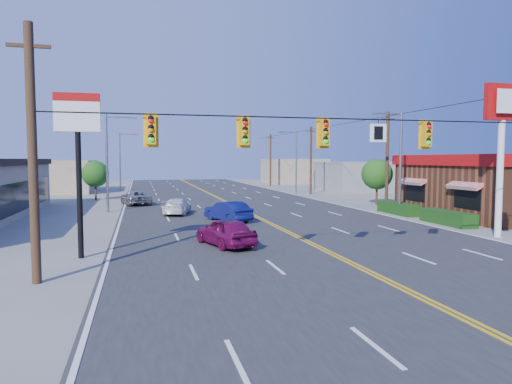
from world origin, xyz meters
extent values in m
plane|color=gray|center=(0.00, 0.00, 0.00)|extent=(160.00, 160.00, 0.00)
cube|color=#2D2D30|center=(0.00, 20.00, 0.03)|extent=(20.00, 120.00, 0.06)
cylinder|color=#47301E|center=(-12.00, 0.00, 4.50)|extent=(0.32, 0.32, 9.00)
cylinder|color=black|center=(0.00, 0.00, 6.00)|extent=(24.00, 0.05, 0.05)
cube|color=white|center=(1.20, 0.00, 5.45)|extent=(0.75, 0.04, 0.75)
cube|color=#D89E0C|center=(-8.00, 0.00, 5.42)|extent=(0.55, 0.34, 1.25)
cube|color=#D89E0C|center=(-4.50, 0.00, 5.42)|extent=(0.55, 0.34, 1.25)
cube|color=#D89E0C|center=(-1.20, 0.00, 5.42)|extent=(0.55, 0.34, 1.25)
cube|color=#D89E0C|center=(3.50, 0.00, 5.42)|extent=(0.55, 0.34, 1.25)
cube|color=#194214|center=(11.50, 12.00, 0.45)|extent=(1.20, 9.00, 0.90)
cylinder|color=white|center=(11.00, 4.00, 3.50)|extent=(0.36, 0.36, 7.00)
cube|color=#A50C0C|center=(11.00, 4.00, 7.50)|extent=(2.20, 0.36, 2.00)
cylinder|color=black|center=(-11.00, 4.00, 3.00)|extent=(0.24, 0.24, 6.00)
cube|color=white|center=(-11.00, 4.00, 6.20)|extent=(1.90, 0.30, 1.30)
cylinder|color=gray|center=(11.00, 14.00, 4.00)|extent=(0.20, 0.20, 8.00)
cylinder|color=gray|center=(9.90, 14.00, 7.80)|extent=(2.20, 0.12, 0.12)
cube|color=gray|center=(8.80, 14.00, 7.75)|extent=(0.50, 0.25, 0.15)
cylinder|color=gray|center=(11.00, 38.00, 4.00)|extent=(0.20, 0.20, 8.00)
cylinder|color=gray|center=(9.90, 38.00, 7.80)|extent=(2.20, 0.12, 0.12)
cube|color=gray|center=(8.80, 38.00, 7.75)|extent=(0.50, 0.25, 0.15)
cylinder|color=gray|center=(-11.00, 22.00, 4.00)|extent=(0.20, 0.20, 8.00)
cylinder|color=gray|center=(-9.90, 22.00, 7.80)|extent=(2.20, 0.12, 0.12)
cube|color=gray|center=(-8.80, 22.00, 7.75)|extent=(0.50, 0.25, 0.15)
cylinder|color=gray|center=(-11.00, 48.00, 4.00)|extent=(0.20, 0.20, 8.00)
cylinder|color=gray|center=(-9.90, 48.00, 7.80)|extent=(2.20, 0.12, 0.12)
cube|color=gray|center=(-8.80, 48.00, 7.75)|extent=(0.50, 0.25, 0.15)
cylinder|color=#47301E|center=(12.20, 18.00, 4.20)|extent=(0.28, 0.28, 8.40)
cylinder|color=#47301E|center=(12.20, 36.00, 4.20)|extent=(0.28, 0.28, 8.40)
cylinder|color=#47301E|center=(12.20, 54.00, 4.20)|extent=(0.28, 0.28, 8.40)
cylinder|color=#47301E|center=(13.50, 22.00, 1.05)|extent=(0.20, 0.20, 2.10)
sphere|color=#235B19|center=(13.50, 22.00, 2.94)|extent=(2.94, 2.94, 2.94)
cylinder|color=#47301E|center=(-13.00, 34.00, 1.00)|extent=(0.20, 0.20, 2.00)
sphere|color=#235B19|center=(-13.00, 34.00, 2.80)|extent=(2.80, 2.80, 2.80)
cube|color=gray|center=(22.00, 40.00, 2.00)|extent=(12.00, 10.00, 4.00)
cube|color=tan|center=(-20.00, 48.00, 2.10)|extent=(11.00, 12.00, 4.20)
cube|color=tan|center=(19.00, 62.00, 2.20)|extent=(10.00, 10.00, 4.40)
imported|color=#740C48|center=(-4.34, 4.96, 0.71)|extent=(2.79, 4.46, 1.42)
imported|color=navy|center=(-2.53, 13.79, 0.70)|extent=(2.92, 4.49, 1.40)
imported|color=white|center=(-5.62, 18.75, 0.62)|extent=(2.73, 4.60, 1.25)
imported|color=#9C9CA0|center=(-8.83, 27.48, 0.67)|extent=(3.16, 5.16, 1.34)
camera|label=1|loc=(-8.43, -17.18, 4.36)|focal=32.00mm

